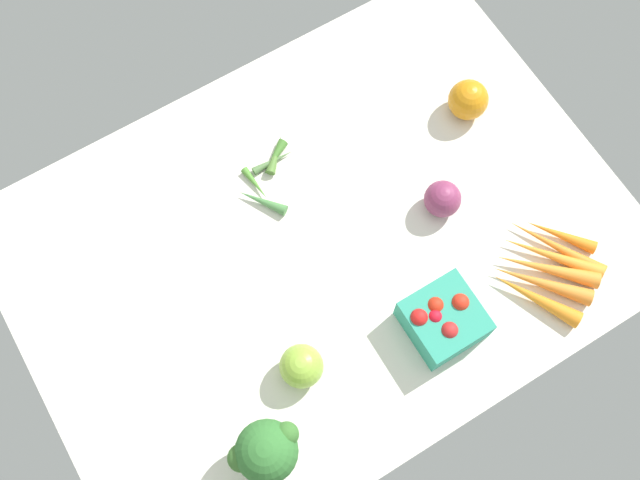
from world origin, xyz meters
TOP-DOWN VIEW (x-y plane):
  - tablecloth at (0.00, 0.00)cm, footprint 104.00×76.00cm
  - berry_basket at (9.74, -22.52)cm, footprint 11.51×11.51cm
  - red_onion_center at (21.71, -4.88)cm, footprint 6.46×6.46cm
  - okra_pile at (-1.05, 15.87)cm, footprint 13.34×14.34cm
  - heirloom_tomato_green at (-13.86, -17.18)cm, footprint 7.10×7.10cm
  - carrot_bunch at (30.30, -24.18)cm, footprint 20.08×21.52cm
  - heirloom_tomato_orange at (36.46, 8.64)cm, footprint 7.30×7.30cm
  - broccoli_head at (-24.95, -25.98)cm, footprint 11.40×9.55cm

SIDE VIEW (x-z plane):
  - tablecloth at x=0.00cm, z-range 0.00..2.00cm
  - okra_pile at x=-1.05cm, z-range 1.91..3.83cm
  - carrot_bunch at x=30.30cm, z-range 1.87..4.85cm
  - red_onion_center at x=21.71cm, z-range 2.00..8.46cm
  - berry_basket at x=9.74cm, z-range 1.74..9.29cm
  - heirloom_tomato_green at x=-13.86cm, z-range 2.00..9.10cm
  - heirloom_tomato_orange at x=36.46cm, z-range 2.00..9.30cm
  - broccoli_head at x=-24.95cm, z-range 3.29..15.89cm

